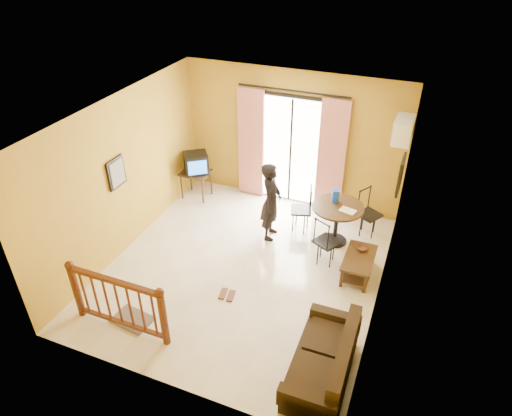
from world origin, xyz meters
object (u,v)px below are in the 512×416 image
at_px(television, 196,163).
at_px(standing_person, 271,202).
at_px(dining_table, 337,214).
at_px(coffee_table, 359,263).
at_px(sofa, 325,363).

distance_m(television, standing_person, 2.09).
height_order(dining_table, coffee_table, dining_table).
relative_size(dining_table, coffee_table, 1.08).
bearing_deg(dining_table, coffee_table, -53.40).
bearing_deg(standing_person, dining_table, -84.33).
bearing_deg(sofa, standing_person, 122.22).
xyz_separation_m(dining_table, standing_person, (-1.18, -0.28, 0.15)).
distance_m(television, coffee_table, 3.97).
height_order(coffee_table, standing_person, standing_person).
bearing_deg(standing_person, sofa, -154.75).
height_order(dining_table, standing_person, standing_person).
bearing_deg(coffee_table, television, 161.13).
height_order(television, standing_person, standing_person).
bearing_deg(coffee_table, standing_person, 163.89).
bearing_deg(standing_person, television, 60.93).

